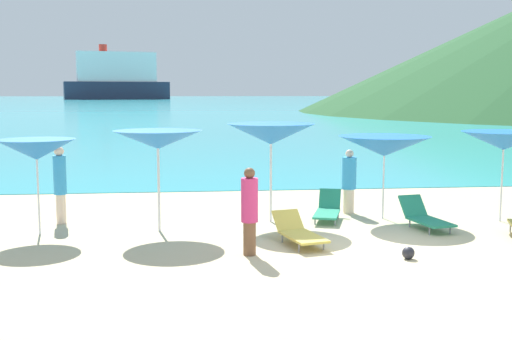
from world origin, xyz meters
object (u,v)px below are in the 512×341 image
at_px(umbrella_1, 36,150).
at_px(umbrella_3, 271,134).
at_px(lounge_chair_1, 425,217).
at_px(beachgoer_3, 250,209).
at_px(lounge_chair_6, 328,209).
at_px(beachgoer_1, 349,180).
at_px(beachgoer_0, 60,182).
at_px(lounge_chair_5, 299,232).
at_px(umbrella_2, 158,140).
at_px(umbrella_4, 384,146).
at_px(beach_ball, 408,253).
at_px(umbrella_5, 504,141).
at_px(cruise_ship, 117,78).

distance_m(umbrella_1, umbrella_3, 5.37).
relative_size(lounge_chair_1, beachgoer_3, 0.98).
height_order(lounge_chair_6, beachgoer_1, beachgoer_1).
distance_m(lounge_chair_6, beachgoer_0, 6.53).
height_order(umbrella_3, beachgoer_1, umbrella_3).
xyz_separation_m(lounge_chair_5, beachgoer_3, (-1.10, -0.78, 0.65)).
bearing_deg(umbrella_2, umbrella_4, 9.26).
relative_size(umbrella_4, lounge_chair_1, 1.42).
relative_size(umbrella_4, beachgoer_0, 1.29).
bearing_deg(umbrella_2, lounge_chair_6, 11.91).
relative_size(lounge_chair_5, beachgoer_3, 1.02).
relative_size(umbrella_1, beach_ball, 8.83).
distance_m(lounge_chair_1, lounge_chair_6, 2.37).
distance_m(umbrella_1, lounge_chair_5, 6.01).
bearing_deg(umbrella_2, beachgoer_3, -51.66).
bearing_deg(umbrella_5, umbrella_1, -178.58).
bearing_deg(beachgoer_3, umbrella_4, -76.19).
relative_size(lounge_chair_6, beachgoer_3, 0.97).
distance_m(lounge_chair_1, beachgoer_0, 8.66).
height_order(beach_ball, cruise_ship, cruise_ship).
height_order(lounge_chair_5, lounge_chair_6, lounge_chair_6).
bearing_deg(beachgoer_0, beachgoer_1, -132.42).
xyz_separation_m(umbrella_1, umbrella_5, (10.91, 0.27, 0.08)).
relative_size(umbrella_5, beachgoer_0, 1.18).
relative_size(umbrella_5, beach_ball, 9.16).
bearing_deg(lounge_chair_6, beachgoer_0, -164.26).
bearing_deg(beachgoer_1, lounge_chair_6, -133.05).
bearing_deg(umbrella_5, beach_ball, -137.30).
height_order(umbrella_1, beach_ball, umbrella_1).
relative_size(umbrella_1, umbrella_5, 0.96).
xyz_separation_m(umbrella_1, cruise_ship, (-26.45, 260.11, 6.89)).
bearing_deg(lounge_chair_5, umbrella_3, 83.00).
relative_size(umbrella_1, umbrella_3, 0.89).
height_order(lounge_chair_1, beach_ball, lounge_chair_1).
xyz_separation_m(beachgoer_1, beach_ball, (-0.02, -4.63, -0.75)).
bearing_deg(beachgoer_1, umbrella_5, -23.35).
relative_size(lounge_chair_5, beachgoer_1, 1.05).
distance_m(umbrella_3, beachgoer_3, 3.45).
xyz_separation_m(umbrella_1, umbrella_3, (5.30, 0.82, 0.25)).
height_order(umbrella_5, cruise_ship, cruise_ship).
bearing_deg(umbrella_5, lounge_chair_1, -164.39).
bearing_deg(beach_ball, umbrella_3, 119.83).
bearing_deg(umbrella_3, lounge_chair_1, -18.43).
bearing_deg(lounge_chair_5, umbrella_5, 4.60).
bearing_deg(beachgoer_0, umbrella_2, -161.73).
distance_m(umbrella_1, lounge_chair_6, 6.99).
bearing_deg(umbrella_3, umbrella_4, 2.17).
relative_size(umbrella_2, cruise_ship, 0.05).
distance_m(umbrella_4, umbrella_5, 2.84).
bearing_deg(umbrella_2, lounge_chair_1, -3.38).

